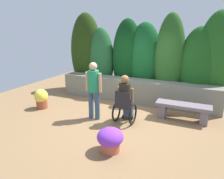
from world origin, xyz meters
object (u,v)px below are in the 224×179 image
stone_bench (183,110)px  person_in_wheelchair (125,101)px  person_standing_companion (94,87)px  flower_pot_terracotta_by_wall (41,98)px  flower_pot_purple_near (110,139)px

stone_bench → person_in_wheelchair: size_ratio=1.10×
person_standing_companion → person_in_wheelchair: bearing=-0.3°
person_in_wheelchair → flower_pot_terracotta_by_wall: bearing=176.2°
flower_pot_purple_near → flower_pot_terracotta_by_wall: flower_pot_terracotta_by_wall is taller
person_in_wheelchair → flower_pot_terracotta_by_wall: 2.83m
stone_bench → flower_pot_terracotta_by_wall: 4.34m
flower_pot_purple_near → stone_bench: bearing=61.9°
flower_pot_purple_near → flower_pot_terracotta_by_wall: bearing=156.6°
stone_bench → person_standing_companion: 2.56m
person_standing_companion → flower_pot_terracotta_by_wall: (-1.94, 0.01, -0.60)m
stone_bench → person_in_wheelchair: person_in_wheelchair is taller
person_standing_companion → flower_pot_terracotta_by_wall: 2.03m
stone_bench → person_in_wheelchair: (-1.42, -0.79, 0.31)m
person_in_wheelchair → flower_pot_purple_near: 1.51m
flower_pot_terracotta_by_wall → person_standing_companion: bearing=-0.2°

